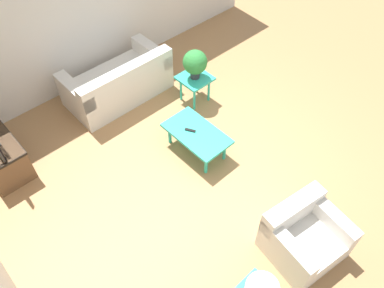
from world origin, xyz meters
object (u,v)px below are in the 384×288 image
(sofa, at_px, (119,83))
(side_table_plant, at_px, (195,81))
(coffee_table, at_px, (197,135))
(armchair, at_px, (303,236))
(potted_plant, at_px, (195,63))

(sofa, distance_m, side_table_plant, 1.30)
(coffee_table, distance_m, side_table_plant, 1.15)
(coffee_table, bearing_deg, armchair, 175.63)
(armchair, xyz_separation_m, potted_plant, (2.89, -0.92, 0.49))
(potted_plant, bearing_deg, sofa, 43.57)
(side_table_plant, bearing_deg, potted_plant, 90.00)
(sofa, distance_m, potted_plant, 1.38)
(sofa, xyz_separation_m, armchair, (-3.83, 0.03, -0.01))
(potted_plant, bearing_deg, armchair, 162.34)
(armchair, xyz_separation_m, coffee_table, (2.03, -0.16, 0.06))
(sofa, xyz_separation_m, side_table_plant, (-0.93, -0.89, 0.11))
(armchair, bearing_deg, coffee_table, 94.28)
(coffee_table, xyz_separation_m, potted_plant, (0.86, -0.77, 0.43))
(sofa, relative_size, potted_plant, 3.48)
(coffee_table, height_order, potted_plant, potted_plant)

